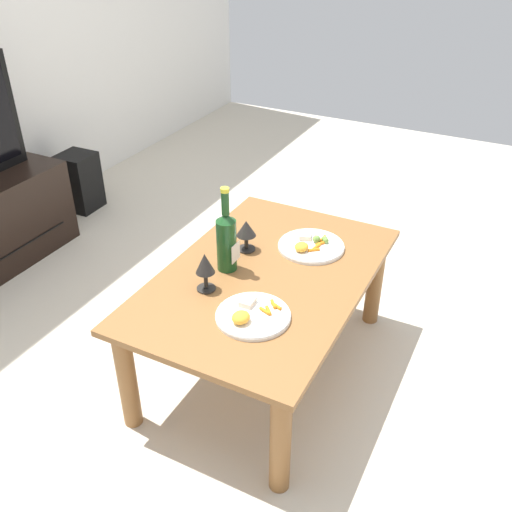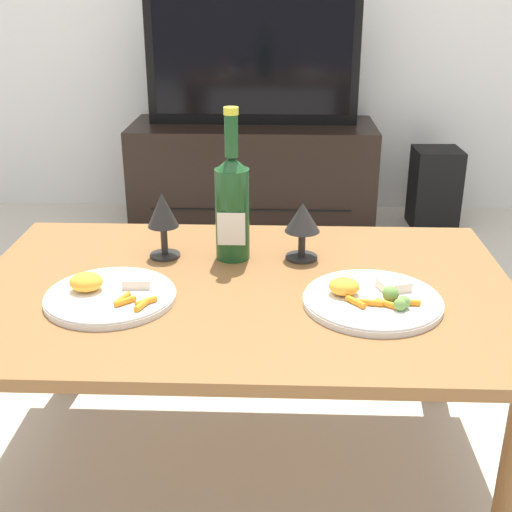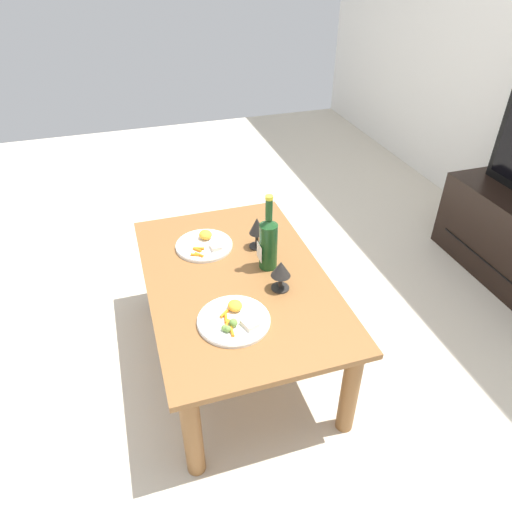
% 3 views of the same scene
% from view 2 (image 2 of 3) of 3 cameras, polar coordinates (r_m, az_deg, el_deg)
% --- Properties ---
extents(ground_plane, '(6.40, 6.40, 0.00)m').
position_cam_2_polar(ground_plane, '(1.65, -1.00, -17.43)').
color(ground_plane, beige).
extents(dining_table, '(1.14, 0.74, 0.47)m').
position_cam_2_polar(dining_table, '(1.43, -1.11, -5.44)').
color(dining_table, brown).
rests_on(dining_table, ground_plane).
extents(tv_stand, '(1.09, 0.45, 0.47)m').
position_cam_2_polar(tv_stand, '(3.07, -0.27, 6.97)').
color(tv_stand, black).
rests_on(tv_stand, ground_plane).
extents(tv_screen, '(0.92, 0.05, 0.59)m').
position_cam_2_polar(tv_screen, '(2.97, -0.30, 16.89)').
color(tv_screen, black).
rests_on(tv_screen, tv_stand).
extents(floor_speaker, '(0.21, 0.21, 0.36)m').
position_cam_2_polar(floor_speaker, '(3.17, 15.09, 5.67)').
color(floor_speaker, black).
rests_on(floor_speaker, ground_plane).
extents(wine_bottle, '(0.08, 0.08, 0.34)m').
position_cam_2_polar(wine_bottle, '(1.49, -2.05, 4.59)').
color(wine_bottle, '#19471E').
rests_on(wine_bottle, dining_table).
extents(goblet_left, '(0.07, 0.07, 0.15)m').
position_cam_2_polar(goblet_left, '(1.52, -8.02, 3.59)').
color(goblet_left, black).
rests_on(goblet_left, dining_table).
extents(goblet_right, '(0.08, 0.08, 0.13)m').
position_cam_2_polar(goblet_right, '(1.50, 4.01, 3.03)').
color(goblet_right, black).
rests_on(goblet_right, dining_table).
extents(dinner_plate_left, '(0.26, 0.26, 0.05)m').
position_cam_2_polar(dinner_plate_left, '(1.36, -12.48, -3.24)').
color(dinner_plate_left, white).
rests_on(dinner_plate_left, dining_table).
extents(dinner_plate_right, '(0.27, 0.27, 0.05)m').
position_cam_2_polar(dinner_plate_right, '(1.33, 9.96, -3.65)').
color(dinner_plate_right, white).
rests_on(dinner_plate_right, dining_table).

